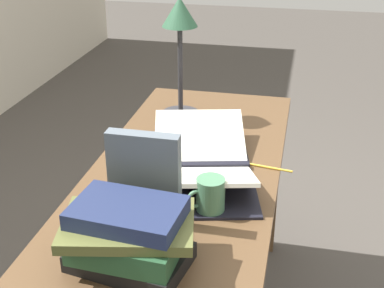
{
  "coord_description": "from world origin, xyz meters",
  "views": [
    {
      "loc": [
        -1.42,
        -0.33,
        1.5
      ],
      "look_at": [
        -0.0,
        -0.02,
        0.8
      ],
      "focal_mm": 50.0,
      "sensor_mm": 36.0,
      "label": 1
    }
  ],
  "objects_px": {
    "open_book": "(201,161)",
    "book_stack_tall": "(129,236)",
    "coffee_mug": "(210,196)",
    "reading_lamp": "(180,32)",
    "pencil": "(266,167)",
    "book_standing_upright": "(144,179)"
  },
  "relations": [
    {
      "from": "open_book",
      "to": "book_standing_upright",
      "type": "distance_m",
      "value": 0.34
    },
    {
      "from": "reading_lamp",
      "to": "pencil",
      "type": "bearing_deg",
      "value": -134.31
    },
    {
      "from": "reading_lamp",
      "to": "pencil",
      "type": "relative_size",
      "value": 2.69
    },
    {
      "from": "reading_lamp",
      "to": "pencil",
      "type": "distance_m",
      "value": 0.58
    },
    {
      "from": "open_book",
      "to": "book_stack_tall",
      "type": "xyz_separation_m",
      "value": [
        -0.48,
        0.07,
        0.05
      ]
    },
    {
      "from": "book_standing_upright",
      "to": "coffee_mug",
      "type": "distance_m",
      "value": 0.19
    },
    {
      "from": "open_book",
      "to": "book_stack_tall",
      "type": "height_order",
      "value": "book_stack_tall"
    },
    {
      "from": "reading_lamp",
      "to": "open_book",
      "type": "bearing_deg",
      "value": -158.17
    },
    {
      "from": "open_book",
      "to": "pencil",
      "type": "relative_size",
      "value": 3.79
    },
    {
      "from": "reading_lamp",
      "to": "coffee_mug",
      "type": "bearing_deg",
      "value": -159.91
    },
    {
      "from": "open_book",
      "to": "reading_lamp",
      "type": "xyz_separation_m",
      "value": [
        0.39,
        0.16,
        0.29
      ]
    },
    {
      "from": "book_stack_tall",
      "to": "coffee_mug",
      "type": "distance_m",
      "value": 0.29
    },
    {
      "from": "book_stack_tall",
      "to": "book_standing_upright",
      "type": "distance_m",
      "value": 0.18
    },
    {
      "from": "open_book",
      "to": "pencil",
      "type": "bearing_deg",
      "value": -89.72
    },
    {
      "from": "pencil",
      "to": "reading_lamp",
      "type": "bearing_deg",
      "value": 45.69
    },
    {
      "from": "book_standing_upright",
      "to": "reading_lamp",
      "type": "relative_size",
      "value": 0.57
    },
    {
      "from": "open_book",
      "to": "book_stack_tall",
      "type": "relative_size",
      "value": 1.93
    },
    {
      "from": "reading_lamp",
      "to": "book_standing_upright",
      "type": "bearing_deg",
      "value": -173.82
    },
    {
      "from": "open_book",
      "to": "coffee_mug",
      "type": "distance_m",
      "value": 0.24
    },
    {
      "from": "book_stack_tall",
      "to": "coffee_mug",
      "type": "xyz_separation_m",
      "value": [
        0.25,
        -0.14,
        -0.03
      ]
    },
    {
      "from": "reading_lamp",
      "to": "coffee_mug",
      "type": "height_order",
      "value": "reading_lamp"
    },
    {
      "from": "book_standing_upright",
      "to": "pencil",
      "type": "bearing_deg",
      "value": -37.57
    }
  ]
}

